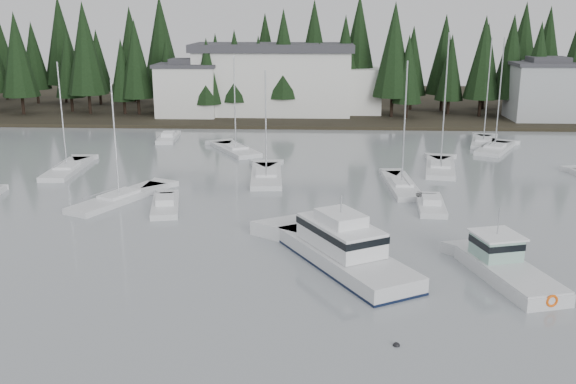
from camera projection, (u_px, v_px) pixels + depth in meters
The scene contains 19 objects.
far_shore_land at pixel (306, 104), 116.74m from camera, with size 240.00×54.00×1.00m, color black.
conifer_treeline at pixel (305, 113), 106.15m from camera, with size 200.00×22.00×20.00m, color black, non-canonical shape.
house_west at pixel (188, 89), 98.97m from camera, with size 9.54×7.42×8.75m.
house_east_a at pixel (545, 90), 95.54m from camera, with size 10.60×8.48×9.25m.
harbor_inn at pixel (286, 80), 101.21m from camera, with size 29.50×11.50×10.90m.
cabin_cruiser_center at pixel (343, 253), 41.84m from camera, with size 9.44×12.68×5.32m.
lobster_boat_teal at pixel (506, 269), 39.70m from camera, with size 5.17×9.03×4.75m.
sailboat_0 at pixel (440, 169), 67.46m from camera, with size 4.49×9.80×14.62m.
sailboat_2 at pixel (483, 143), 80.79m from camera, with size 4.87×8.77×13.65m.
sailboat_3 at pixel (120, 200), 56.25m from camera, with size 6.96×10.59×11.10m.
sailboat_7 at pixel (236, 151), 76.33m from camera, with size 6.96×9.26×11.77m.
sailboat_9 at pixel (266, 178), 64.02m from camera, with size 3.69×10.10×11.20m.
sailboat_10 at pixel (401, 187), 60.39m from camera, with size 2.95×9.85×12.36m.
sailboat_11 at pixel (67, 171), 66.88m from camera, with size 3.10×9.80×11.78m.
sailboat_12 at pixel (495, 150), 76.96m from camera, with size 6.46×8.63×13.81m.
runabout_1 at pixel (431, 207), 54.02m from camera, with size 2.68×6.15×1.42m.
runabout_3 at pixel (168, 139), 83.46m from camera, with size 2.66×7.03×1.42m.
runabout_4 at pixel (165, 207), 54.02m from camera, with size 3.47×7.11×1.42m.
mooring_buoy_dark at pixel (396, 346), 31.71m from camera, with size 0.36×0.36×0.36m, color black.
Camera 1 is at (2.09, -19.80, 15.84)m, focal length 40.00 mm.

